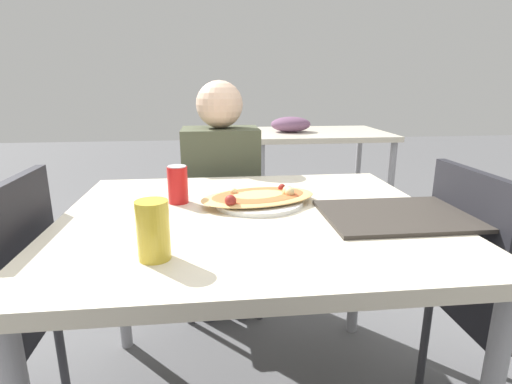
{
  "coord_description": "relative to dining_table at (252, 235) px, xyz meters",
  "views": [
    {
      "loc": [
        -0.12,
        -1.15,
        1.14
      ],
      "look_at": [
        0.02,
        0.03,
        0.81
      ],
      "focal_mm": 28.0,
      "sensor_mm": 36.0,
      "label": 1
    }
  ],
  "objects": [
    {
      "name": "dining_table",
      "position": [
        0.0,
        0.0,
        0.0
      ],
      "size": [
        1.15,
        0.99,
        0.75
      ],
      "color": "beige",
      "rests_on": "ground_plane"
    },
    {
      "name": "person_seated",
      "position": [
        -0.08,
        0.71,
        -0.0
      ],
      "size": [
        0.36,
        0.27,
        1.15
      ],
      "rotation": [
        0.0,
        0.0,
        3.14
      ],
      "color": "#2D2D38",
      "rests_on": "ground_plane"
    },
    {
      "name": "background_table",
      "position": [
        0.7,
        2.02,
        0.01
      ],
      "size": [
        1.1,
        0.8,
        0.87
      ],
      "color": "beige",
      "rests_on": "ground_plane"
    },
    {
      "name": "serving_tray",
      "position": [
        0.42,
        -0.08,
        0.08
      ],
      "size": [
        0.43,
        0.32,
        0.01
      ],
      "color": "#332D28",
      "rests_on": "dining_table"
    },
    {
      "name": "drink_glass",
      "position": [
        -0.25,
        -0.3,
        0.14
      ],
      "size": [
        0.07,
        0.07,
        0.14
      ],
      "color": "gold",
      "rests_on": "dining_table"
    },
    {
      "name": "chair_side_right",
      "position": [
        0.76,
        -0.1,
        -0.18
      ],
      "size": [
        0.4,
        0.4,
        0.89
      ],
      "rotation": [
        0.0,
        0.0,
        -1.57
      ],
      "color": "black",
      "rests_on": "ground_plane"
    },
    {
      "name": "chair_far_seated",
      "position": [
        -0.08,
        0.83,
        -0.18
      ],
      "size": [
        0.4,
        0.4,
        0.89
      ],
      "rotation": [
        0.0,
        0.0,
        3.14
      ],
      "color": "black",
      "rests_on": "ground_plane"
    },
    {
      "name": "soda_can",
      "position": [
        -0.23,
        0.14,
        0.13
      ],
      "size": [
        0.07,
        0.07,
        0.12
      ],
      "color": "red",
      "rests_on": "dining_table"
    },
    {
      "name": "pizza_main",
      "position": [
        0.03,
        0.1,
        0.09
      ],
      "size": [
        0.43,
        0.31,
        0.06
      ],
      "color": "white",
      "rests_on": "dining_table"
    }
  ]
}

